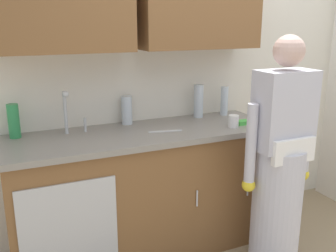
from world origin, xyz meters
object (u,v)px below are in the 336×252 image
at_px(bottle_soap, 224,101).
at_px(cup_by_sink, 233,121).
at_px(bottle_dish_liquid, 127,110).
at_px(bottle_water_tall, 14,121).
at_px(knife_on_counter, 165,131).
at_px(sponge, 243,122).
at_px(sink, 77,141).
at_px(person_at_sink, 279,175).
at_px(bottle_water_short, 198,101).

relative_size(bottle_soap, cup_by_sink, 2.60).
relative_size(bottle_dish_liquid, cup_by_sink, 2.34).
distance_m(bottle_water_tall, knife_on_counter, 1.03).
relative_size(bottle_water_tall, bottle_soap, 0.96).
bearing_deg(sponge, cup_by_sink, -160.13).
bearing_deg(cup_by_sink, sink, 170.64).
height_order(sink, bottle_soap, sink).
distance_m(person_at_sink, knife_on_counter, 0.84).
relative_size(bottle_water_tall, cup_by_sink, 2.49).
height_order(bottle_water_tall, bottle_soap, bottle_soap).
bearing_deg(sink, bottle_soap, 8.13).
relative_size(bottle_soap, knife_on_counter, 1.00).
height_order(bottle_water_short, knife_on_counter, bottle_water_short).
distance_m(sink, bottle_soap, 1.28).
height_order(bottle_soap, sponge, bottle_soap).
bearing_deg(sink, bottle_dish_liquid, 27.78).
bearing_deg(bottle_water_tall, cup_by_sink, -13.95).
xyz_separation_m(bottle_water_short, bottle_water_tall, (-1.40, -0.01, -0.02)).
distance_m(sink, cup_by_sink, 1.13).
relative_size(person_at_sink, sponge, 14.73).
bearing_deg(bottle_dish_liquid, bottle_water_short, -2.72).
bearing_deg(knife_on_counter, bottle_soap, -145.96).
bearing_deg(bottle_soap, person_at_sink, -91.58).
relative_size(bottle_dish_liquid, bottle_soap, 0.90).
bearing_deg(person_at_sink, knife_on_counter, 141.90).
relative_size(bottle_dish_liquid, knife_on_counter, 0.90).
xyz_separation_m(bottle_water_tall, sponge, (1.60, -0.33, -0.10)).
bearing_deg(bottle_water_short, bottle_soap, -4.22).
height_order(sink, knife_on_counter, sink).
distance_m(sink, bottle_dish_liquid, 0.50).
bearing_deg(cup_by_sink, bottle_soap, 68.48).
relative_size(bottle_dish_liquid, bottle_water_short, 0.81).
distance_m(person_at_sink, bottle_soap, 0.84).
xyz_separation_m(sink, person_at_sink, (1.24, -0.58, -0.23)).
xyz_separation_m(cup_by_sink, sponge, (0.12, 0.04, -0.03)).
bearing_deg(sponge, bottle_water_short, 121.33).
bearing_deg(bottle_water_tall, sink, -26.53).
relative_size(person_at_sink, bottle_dish_liquid, 7.49).
bearing_deg(bottle_dish_liquid, bottle_soap, -3.14).
xyz_separation_m(sink, bottle_dish_liquid, (0.43, 0.23, 0.12)).
bearing_deg(bottle_soap, bottle_water_tall, 179.79).
bearing_deg(sink, bottle_water_short, 10.88).
xyz_separation_m(bottle_dish_liquid, sponge, (0.80, -0.37, -0.09)).
xyz_separation_m(sink, bottle_water_short, (1.03, 0.20, 0.15)).
relative_size(person_at_sink, bottle_water_tall, 7.04).
height_order(bottle_water_tall, sponge, bottle_water_tall).
height_order(bottle_dish_liquid, bottle_soap, bottle_soap).
relative_size(bottle_dish_liquid, bottle_water_tall, 0.94).
relative_size(cup_by_sink, sponge, 0.84).
xyz_separation_m(person_at_sink, bottle_dish_liquid, (-0.81, 0.80, 0.36)).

